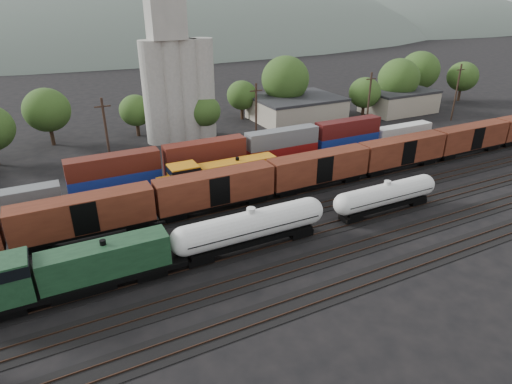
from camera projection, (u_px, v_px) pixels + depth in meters
name	position (u px, v px, depth m)	size (l,w,h in m)	color
ground	(251.00, 224.00, 50.97)	(600.00, 600.00, 0.00)	black
tracks	(251.00, 223.00, 50.95)	(180.00, 33.20, 0.20)	black
green_locomotive	(67.00, 271.00, 37.30)	(18.91, 3.34, 5.01)	black
tank_car_a	(251.00, 227.00, 44.79)	(17.58, 3.15, 4.61)	silver
tank_car_b	(386.00, 195.00, 52.61)	(15.41, 2.76, 4.04)	silver
orange_locomotive	(217.00, 175.00, 57.91)	(18.40, 3.07, 4.60)	black
boxcar_string	(270.00, 177.00, 55.94)	(153.60, 2.90, 4.20)	black
container_wall	(112.00, 180.00, 56.64)	(162.61, 2.60, 5.80)	black
grain_silo	(178.00, 79.00, 76.79)	(13.40, 5.00, 29.00)	#9E9B91
industrial_sheds	(199.00, 125.00, 81.19)	(119.38, 17.26, 5.10)	#9E937F
tree_band	(192.00, 100.00, 80.94)	(162.53, 20.35, 13.26)	black
utility_poles	(187.00, 128.00, 66.19)	(122.20, 0.36, 12.00)	black
distant_hills	(107.00, 73.00, 279.92)	(860.00, 286.00, 130.00)	#59665B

